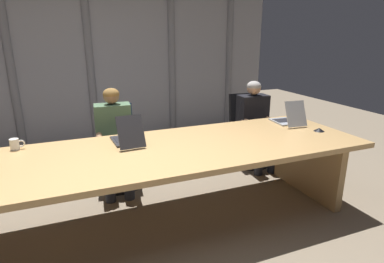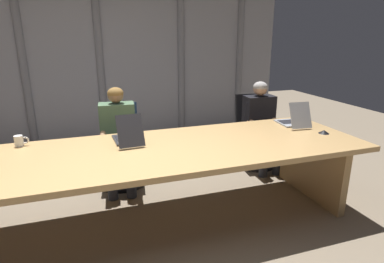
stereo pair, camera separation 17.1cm
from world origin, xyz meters
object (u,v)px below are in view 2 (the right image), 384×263
person_left_mid (118,134)px  person_center (262,121)px  laptop_center (293,121)px  conference_mic_middle (324,132)px  office_chair_center (254,139)px  office_chair_left_mid (121,154)px  laptop_left_mid (128,136)px  coffee_mug_near (19,141)px

person_left_mid → person_center: bearing=95.0°
laptop_center → conference_mic_middle: 0.39m
office_chair_center → person_center: person_center is taller
person_left_mid → office_chair_left_mid: bearing=174.3°
office_chair_left_mid → laptop_left_mid: bearing=8.3°
person_center → laptop_left_mid: bearing=-70.1°
person_left_mid → person_center: person_left_mid is taller
person_left_mid → office_chair_center: bearing=99.9°
office_chair_left_mid → coffee_mug_near: (-0.95, -0.55, 0.44)m
laptop_center → office_chair_left_mid: laptop_center is taller
coffee_mug_near → conference_mic_middle: coffee_mug_near is taller
laptop_center → conference_mic_middle: bearing=-156.7°
laptop_center → person_center: (-0.03, 0.60, -0.15)m
office_chair_left_mid → coffee_mug_near: 1.18m
laptop_left_mid → person_left_mid: bearing=-0.4°
person_center → coffee_mug_near: bearing=-80.3°
laptop_left_mid → person_center: bearing=-75.2°
laptop_center → person_left_mid: (-1.87, 0.60, -0.15)m
coffee_mug_near → conference_mic_middle: bearing=-11.1°
office_chair_left_mid → person_left_mid: size_ratio=0.81×
laptop_center → office_chair_center: 0.88m
conference_mic_middle → person_left_mid: bearing=154.2°
office_chair_left_mid → person_center: size_ratio=0.82×
office_chair_left_mid → office_chair_center: 1.80m
office_chair_center → person_left_mid: (-1.83, -0.16, 0.30)m
laptop_left_mid → coffee_mug_near: size_ratio=3.71×
laptop_center → office_chair_left_mid: size_ratio=0.47×
office_chair_center → coffee_mug_near: office_chair_center is taller
laptop_left_mid → laptop_center: laptop_left_mid is taller
laptop_left_mid → person_left_mid: 0.62m
office_chair_center → conference_mic_middle: bearing=13.7°
person_center → office_chair_center: bearing=-178.3°
conference_mic_middle → coffee_mug_near: bearing=168.9°
office_chair_left_mid → coffee_mug_near: bearing=-51.9°
office_chair_center → laptop_center: bearing=8.3°
laptop_left_mid → coffee_mug_near: bearing=74.1°
conference_mic_middle → person_center: bearing=99.3°
person_center → conference_mic_middle: bearing=10.9°
person_left_mid → person_center: 1.83m
laptop_center → office_chair_center: bearing=7.4°
person_left_mid → person_center: size_ratio=1.02×
office_chair_left_mid → conference_mic_middle: 2.30m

